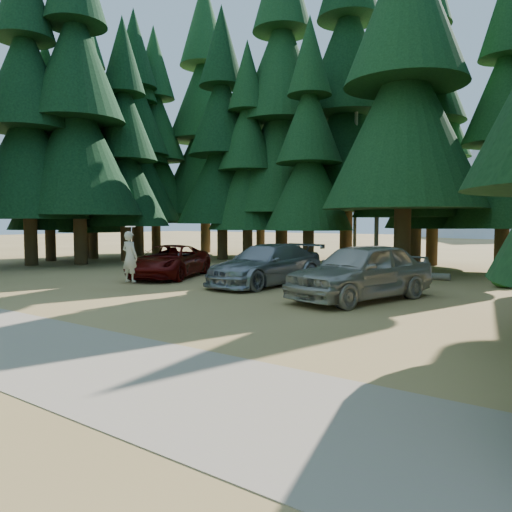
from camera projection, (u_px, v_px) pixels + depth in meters
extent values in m
plane|color=olive|center=(181.00, 296.00, 16.60)|extent=(160.00, 160.00, 0.00)
cylinder|color=#6B6255|center=(378.00, 157.00, 27.39)|extent=(0.24, 0.24, 12.00)
cylinder|color=#6B6255|center=(355.00, 179.00, 29.84)|extent=(0.20, 0.20, 10.00)
cone|color=gray|center=(497.00, 183.00, 97.12)|extent=(36.00, 36.00, 20.00)
imported|color=#5A0A07|center=(169.00, 261.00, 22.11)|extent=(4.22, 5.70, 1.44)
imported|color=#94969C|center=(266.00, 265.00, 19.47)|extent=(2.67, 5.66, 1.60)
imported|color=#B1AA9D|center=(361.00, 271.00, 15.79)|extent=(3.51, 5.77, 1.84)
imported|color=beige|center=(130.00, 257.00, 18.26)|extent=(0.72, 0.50, 1.86)
cylinder|color=white|center=(130.00, 227.00, 18.22)|extent=(0.36, 0.36, 0.04)
cylinder|color=#6B6255|center=(263.00, 264.00, 27.23)|extent=(4.43, 1.01, 0.32)
cylinder|color=#6B6255|center=(406.00, 275.00, 21.91)|extent=(3.70, 0.56, 0.30)
cylinder|color=#6B6255|center=(341.00, 277.00, 20.82)|extent=(5.32, 0.75, 0.34)
ellipsoid|color=#29691F|center=(192.00, 263.00, 26.05)|extent=(1.22, 1.22, 0.67)
ellipsoid|color=#29691F|center=(204.00, 264.00, 27.12)|extent=(0.71, 0.71, 0.39)
ellipsoid|color=#29691F|center=(260.00, 262.00, 26.95)|extent=(1.13, 1.13, 0.62)
ellipsoid|color=#29691F|center=(291.00, 264.00, 25.55)|extent=(1.13, 1.13, 0.62)
ellipsoid|color=#29691F|center=(389.00, 272.00, 21.64)|extent=(1.11, 1.11, 0.61)
ellipsoid|color=#29691F|center=(504.00, 281.00, 18.76)|extent=(0.91, 0.91, 0.50)
ellipsoid|color=#29691F|center=(132.00, 262.00, 28.05)|extent=(0.71, 0.71, 0.39)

